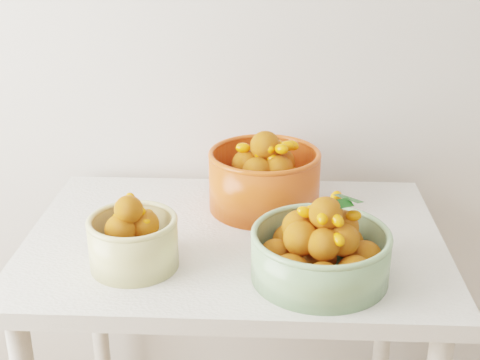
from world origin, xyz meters
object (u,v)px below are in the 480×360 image
Objects in this scene: bowl_green at (321,250)px; bowl_orange at (265,178)px; bowl_cream at (133,240)px; table at (234,270)px.

bowl_green is 0.88× the size of bowl_orange.
bowl_orange is at bearing 48.48° from bowl_cream.
table is at bearing 136.51° from bowl_green.
table is 3.04× the size of bowl_green.
table is 2.67× the size of bowl_orange.
bowl_orange is at bearing 109.30° from bowl_green.
bowl_green is (0.19, -0.18, 0.16)m from table.
bowl_green reaches higher than bowl_cream.
table is 0.25m from bowl_orange.
bowl_orange is at bearing 67.21° from table.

